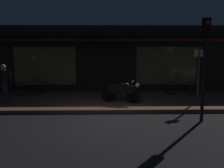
# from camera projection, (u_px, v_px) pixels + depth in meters

# --- Properties ---
(ground_plane) EXTENTS (60.00, 60.00, 0.00)m
(ground_plane) POSITION_uv_depth(u_px,v_px,m) (106.00, 121.00, 9.79)
(ground_plane) COLOR black
(sidewalk_slab) EXTENTS (18.00, 4.00, 0.15)m
(sidewalk_slab) POSITION_uv_depth(u_px,v_px,m) (106.00, 101.00, 12.73)
(sidewalk_slab) COLOR brown
(sidewalk_slab) RESTS_ON ground_plane
(storefront_building) EXTENTS (18.00, 3.30, 3.60)m
(storefront_building) POSITION_uv_depth(u_px,v_px,m) (106.00, 58.00, 15.80)
(storefront_building) COLOR black
(storefront_building) RESTS_ON ground_plane
(motorcycle) EXTENTS (1.67, 0.70, 0.97)m
(motorcycle) POSITION_uv_depth(u_px,v_px,m) (122.00, 91.00, 11.97)
(motorcycle) COLOR black
(motorcycle) RESTS_ON sidewalk_slab
(bicycle_parked) EXTENTS (1.66, 0.42, 0.91)m
(bicycle_parked) POSITION_uv_depth(u_px,v_px,m) (182.00, 88.00, 13.62)
(bicycle_parked) COLOR black
(bicycle_parked) RESTS_ON sidewalk_slab
(bicycle_extra) EXTENTS (1.51, 0.76, 0.91)m
(bicycle_extra) POSITION_uv_depth(u_px,v_px,m) (30.00, 88.00, 13.64)
(bicycle_extra) COLOR black
(bicycle_extra) RESTS_ON sidewalk_slab
(person_photographer) EXTENTS (0.57, 0.44, 1.67)m
(person_photographer) POSITION_uv_depth(u_px,v_px,m) (4.00, 82.00, 11.94)
(person_photographer) COLOR #28232D
(person_photographer) RESTS_ON sidewalk_slab
(sign_post) EXTENTS (0.44, 0.09, 2.40)m
(sign_post) POSITION_uv_depth(u_px,v_px,m) (198.00, 72.00, 11.81)
(sign_post) COLOR #47474C
(sign_post) RESTS_ON sidewalk_slab
(traffic_light_pole) EXTENTS (0.24, 0.33, 3.60)m
(traffic_light_pole) POSITION_uv_depth(u_px,v_px,m) (205.00, 51.00, 9.36)
(traffic_light_pole) COLOR black
(traffic_light_pole) RESTS_ON ground_plane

